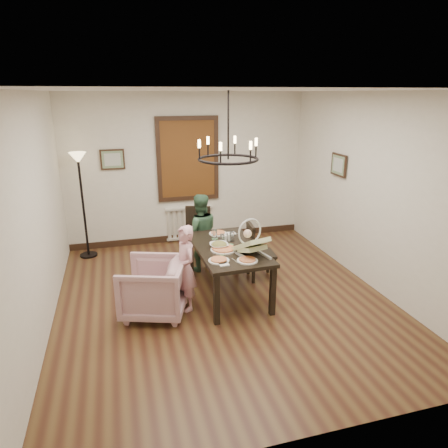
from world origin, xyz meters
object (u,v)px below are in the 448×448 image
chair_far (197,236)px  armchair (154,288)px  elderly_woman (185,275)px  drinking_glass (222,239)px  chair_right (261,251)px  floor_lamp (83,207)px  seated_man (200,239)px  baby_bouncer (251,243)px  dining_table (228,252)px

chair_far → armchair: (-0.88, -1.46, -0.11)m
elderly_woman → drinking_glass: elderly_woman is taller
chair_right → elderly_woman: elderly_woman is taller
armchair → drinking_glass: bearing=130.4°
elderly_woman → floor_lamp: size_ratio=0.54×
chair_far → drinking_glass: size_ratio=7.53×
elderly_woman → drinking_glass: 0.79m
elderly_woman → seated_man: size_ratio=0.92×
chair_far → floor_lamp: bearing=174.1°
baby_bouncer → floor_lamp: (-2.21, 2.38, 0.00)m
chair_right → baby_bouncer: bearing=153.9°
drinking_glass → floor_lamp: size_ratio=0.07×
dining_table → baby_bouncer: bearing=-62.0°
chair_right → baby_bouncer: size_ratio=1.75×
chair_far → floor_lamp: 2.03m
armchair → baby_bouncer: (1.28, -0.10, 0.53)m
elderly_woman → baby_bouncer: size_ratio=1.87×
drinking_glass → seated_man: bearing=101.2°
dining_table → chair_right: bearing=28.1°
seated_man → floor_lamp: (-1.81, 1.07, 0.37)m
floor_lamp → chair_right: bearing=-31.8°
dining_table → seated_man: size_ratio=1.50×
armchair → drinking_glass: 1.19m
seated_man → baby_bouncer: (0.41, -1.31, 0.37)m
seated_man → dining_table: bearing=104.8°
dining_table → seated_man: (-0.20, 0.95, -0.12)m
baby_bouncer → floor_lamp: floor_lamp is taller
chair_far → drinking_glass: (0.15, -1.04, 0.31)m
armchair → floor_lamp: bearing=-139.2°
dining_table → chair_far: (-0.19, 1.20, -0.16)m
elderly_woman → drinking_glass: (0.61, 0.39, 0.31)m
seated_man → baby_bouncer: bearing=110.2°
dining_table → chair_right: chair_right is taller
dining_table → baby_bouncer: size_ratio=3.06×
chair_right → baby_bouncer: (-0.44, -0.73, 0.45)m
chair_right → floor_lamp: floor_lamp is taller
chair_far → chair_right: size_ratio=1.06×
chair_far → chair_right: bearing=-25.8°
armchair → floor_lamp: size_ratio=0.45×
chair_right → floor_lamp: 3.16m
armchair → seated_man: size_ratio=0.77×
seated_man → chair_right: bearing=148.7°
chair_right → chair_far: bearing=50.4°
seated_man → floor_lamp: size_ratio=0.58×
chair_far → seated_man: bearing=-72.5°
chair_right → elderly_woman: (-1.30, -0.61, 0.03)m
armchair → seated_man: bearing=162.7°
armchair → drinking_glass: size_ratio=6.34×
drinking_glass → baby_bouncer: bearing=-64.3°
armchair → baby_bouncer: baby_bouncer is taller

